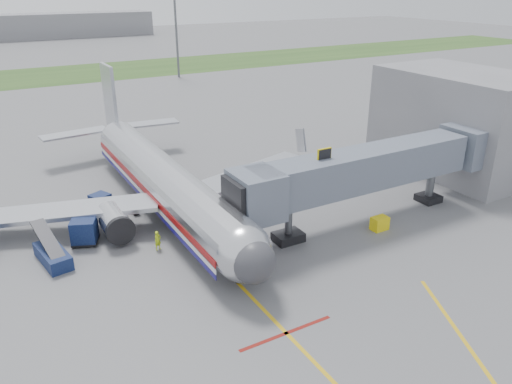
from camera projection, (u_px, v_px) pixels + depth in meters
ground at (251, 297)px, 31.18m from camera, size 400.00×400.00×0.00m
grass_strip at (39, 77)px, 103.08m from camera, size 300.00×25.00×0.01m
apron_markings at (323, 371)px, 25.26m from camera, size 21.52×50.00×0.01m
airliner at (164, 180)px, 42.33m from camera, size 32.10×35.67×10.25m
jet_bridge at (362, 170)px, 39.31m from camera, size 25.30×4.00×6.90m
terminal at (459, 121)px, 50.94m from camera, size 10.00×16.00×10.00m
light_mast_right at (176, 22)px, 98.33m from camera, size 2.00×0.44×20.40m
baggage_cart_b at (84, 231)px, 37.23m from camera, size 2.39×2.39×1.97m
baggage_cart_c at (101, 203)px, 42.45m from camera, size 1.95×1.95×1.59m
belt_loader at (53, 255)px, 34.86m from camera, size 2.14×4.85×2.30m
ground_power_cart at (380, 223)px, 39.47m from camera, size 1.35×0.90×1.07m
ramp_worker at (158, 241)px, 36.44m from camera, size 0.62×0.49×1.47m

